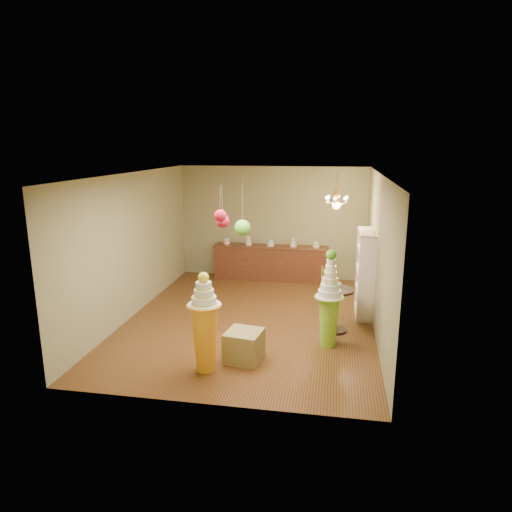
% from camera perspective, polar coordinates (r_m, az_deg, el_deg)
% --- Properties ---
extents(floor, '(6.50, 6.50, 0.00)m').
position_cam_1_polar(floor, '(9.62, -0.72, -7.91)').
color(floor, '#543317').
rests_on(floor, ground).
extents(ceiling, '(6.50, 6.50, 0.00)m').
position_cam_1_polar(ceiling, '(8.95, -0.78, 10.23)').
color(ceiling, silver).
rests_on(ceiling, ground).
extents(wall_back, '(5.00, 0.04, 3.00)m').
position_cam_1_polar(wall_back, '(12.31, 2.05, 4.17)').
color(wall_back, gray).
rests_on(wall_back, ground).
extents(wall_front, '(5.00, 0.04, 3.00)m').
position_cam_1_polar(wall_front, '(6.13, -6.41, -5.91)').
color(wall_front, gray).
rests_on(wall_front, ground).
extents(wall_left, '(0.04, 6.50, 3.00)m').
position_cam_1_polar(wall_left, '(9.93, -15.08, 1.36)').
color(wall_left, gray).
rests_on(wall_left, ground).
extents(wall_right, '(0.04, 6.50, 3.00)m').
position_cam_1_polar(wall_right, '(9.06, 14.99, 0.19)').
color(wall_right, gray).
rests_on(wall_right, ground).
extents(pedestal_green, '(0.60, 0.60, 1.79)m').
position_cam_1_polar(pedestal_green, '(8.27, 9.12, -6.53)').
color(pedestal_green, '#7EBC29').
rests_on(pedestal_green, floor).
extents(pedestal_orange, '(0.57, 0.57, 1.65)m').
position_cam_1_polar(pedestal_orange, '(7.36, -6.41, -9.19)').
color(pedestal_orange, orange).
rests_on(pedestal_orange, floor).
extents(burlap_riser, '(0.66, 0.66, 0.52)m').
position_cam_1_polar(burlap_riser, '(7.81, -1.52, -11.17)').
color(burlap_riser, olive).
rests_on(burlap_riser, floor).
extents(sideboard, '(3.04, 0.54, 1.16)m').
position_cam_1_polar(sideboard, '(12.26, 1.83, -0.76)').
color(sideboard, '#532A1A').
rests_on(sideboard, floor).
extents(shelving_unit, '(0.33, 1.20, 1.80)m').
position_cam_1_polar(shelving_unit, '(9.96, 13.48, -2.05)').
color(shelving_unit, silver).
rests_on(shelving_unit, floor).
extents(round_table, '(0.82, 0.82, 0.87)m').
position_cam_1_polar(round_table, '(8.98, 9.95, -5.93)').
color(round_table, black).
rests_on(round_table, floor).
extents(vase, '(0.22, 0.22, 0.21)m').
position_cam_1_polar(vase, '(8.85, 10.06, -3.42)').
color(vase, silver).
rests_on(vase, round_table).
extents(pom_red_left, '(0.22, 0.22, 0.73)m').
position_cam_1_polar(pom_red_left, '(7.23, -4.20, 4.40)').
color(pom_red_left, '#393029').
rests_on(pom_red_left, ceiling).
extents(pom_green_mid, '(0.27, 0.27, 0.94)m').
position_cam_1_polar(pom_green_mid, '(7.65, -1.69, 3.57)').
color(pom_green_mid, '#393029').
rests_on(pom_green_mid, ceiling).
extents(pom_red_right, '(0.19, 0.19, 0.59)m').
position_cam_1_polar(pom_red_right, '(6.94, -4.48, 5.05)').
color(pom_red_right, '#393029').
rests_on(pom_red_right, ceiling).
extents(chandelier, '(0.70, 0.70, 0.85)m').
position_cam_1_polar(chandelier, '(10.25, 10.02, 6.56)').
color(chandelier, '#D2954A').
rests_on(chandelier, ceiling).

